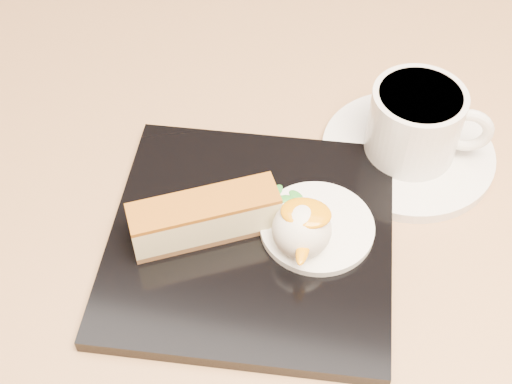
% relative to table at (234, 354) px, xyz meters
% --- Properties ---
extents(table, '(0.80, 0.80, 0.72)m').
position_rel_table_xyz_m(table, '(0.00, 0.00, 0.00)').
color(table, black).
rests_on(table, ground).
extents(dessert_plate, '(0.24, 0.24, 0.01)m').
position_rel_table_xyz_m(dessert_plate, '(0.01, 0.02, 0.16)').
color(dessert_plate, black).
rests_on(dessert_plate, table).
extents(cheesecake, '(0.12, 0.08, 0.04)m').
position_rel_table_xyz_m(cheesecake, '(-0.02, 0.01, 0.19)').
color(cheesecake, brown).
rests_on(cheesecake, dessert_plate).
extents(cream_smear, '(0.09, 0.09, 0.01)m').
position_rel_table_xyz_m(cream_smear, '(0.06, 0.03, 0.17)').
color(cream_smear, white).
rests_on(cream_smear, dessert_plate).
extents(ice_cream_scoop, '(0.05, 0.05, 0.05)m').
position_rel_table_xyz_m(ice_cream_scoop, '(0.05, 0.01, 0.19)').
color(ice_cream_scoop, white).
rests_on(ice_cream_scoop, cream_smear).
extents(mango_sauce, '(0.04, 0.03, 0.01)m').
position_rel_table_xyz_m(mango_sauce, '(0.05, 0.02, 0.21)').
color(mango_sauce, orange).
rests_on(mango_sauce, ice_cream_scoop).
extents(mint_sprig, '(0.03, 0.02, 0.00)m').
position_rel_table_xyz_m(mint_sprig, '(0.03, 0.06, 0.17)').
color(mint_sprig, '#2F8F2E').
rests_on(mint_sprig, cream_smear).
extents(saucer, '(0.15, 0.15, 0.01)m').
position_rel_table_xyz_m(saucer, '(0.13, 0.14, 0.16)').
color(saucer, white).
rests_on(saucer, table).
extents(coffee_cup, '(0.10, 0.08, 0.06)m').
position_rel_table_xyz_m(coffee_cup, '(0.13, 0.14, 0.20)').
color(coffee_cup, white).
rests_on(coffee_cup, saucer).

